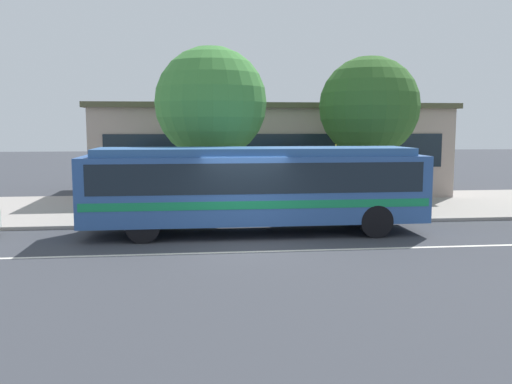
# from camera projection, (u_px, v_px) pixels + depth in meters

# --- Properties ---
(ground_plane) EXTENTS (120.00, 120.00, 0.00)m
(ground_plane) POSITION_uv_depth(u_px,v_px,m) (247.00, 246.00, 15.63)
(ground_plane) COLOR #373A41
(sidewalk_slab) EXTENTS (60.00, 8.00, 0.12)m
(sidewalk_slab) POSITION_uv_depth(u_px,v_px,m) (230.00, 207.00, 22.63)
(sidewalk_slab) COLOR #9C9690
(sidewalk_slab) RESTS_ON ground_plane
(lane_stripe_center) EXTENTS (56.00, 0.16, 0.01)m
(lane_stripe_center) POSITION_uv_depth(u_px,v_px,m) (250.00, 252.00, 14.84)
(lane_stripe_center) COLOR silver
(lane_stripe_center) RESTS_ON ground_plane
(transit_bus) EXTENTS (10.58, 2.47, 2.71)m
(transit_bus) POSITION_uv_depth(u_px,v_px,m) (255.00, 184.00, 17.22)
(transit_bus) COLOR #2F5699
(transit_bus) RESTS_ON ground_plane
(pedestrian_waiting_near_sign) EXTENTS (0.46, 0.46, 1.66)m
(pedestrian_waiting_near_sign) POSITION_uv_depth(u_px,v_px,m) (331.00, 187.00, 20.85)
(pedestrian_waiting_near_sign) COLOR #3B303E
(pedestrian_waiting_near_sign) RESTS_ON sidewalk_slab
(pedestrian_walking_along_curb) EXTENTS (0.46, 0.46, 1.65)m
(pedestrian_walking_along_curb) POSITION_uv_depth(u_px,v_px,m) (330.00, 188.00, 20.50)
(pedestrian_walking_along_curb) COLOR navy
(pedestrian_walking_along_curb) RESTS_ON sidewalk_slab
(pedestrian_standing_by_tree) EXTENTS (0.48, 0.48, 1.64)m
(pedestrian_standing_by_tree) POSITION_uv_depth(u_px,v_px,m) (399.00, 186.00, 21.31)
(pedestrian_standing_by_tree) COLOR #283A35
(pedestrian_standing_by_tree) RESTS_ON sidewalk_slab
(bus_stop_sign) EXTENTS (0.14, 0.44, 2.62)m
(bus_stop_sign) POSITION_uv_depth(u_px,v_px,m) (335.00, 171.00, 19.40)
(bus_stop_sign) COLOR gray
(bus_stop_sign) RESTS_ON sidewalk_slab
(street_tree_near_stop) EXTENTS (4.11, 4.11, 6.15)m
(street_tree_near_stop) POSITION_uv_depth(u_px,v_px,m) (211.00, 103.00, 20.15)
(street_tree_near_stop) COLOR brown
(street_tree_near_stop) RESTS_ON sidewalk_slab
(street_tree_mid_block) EXTENTS (3.92, 3.92, 5.97)m
(street_tree_mid_block) POSITION_uv_depth(u_px,v_px,m) (369.00, 107.00, 21.53)
(street_tree_mid_block) COLOR brown
(street_tree_mid_block) RESTS_ON sidewalk_slab
(station_building) EXTENTS (16.67, 8.65, 4.39)m
(station_building) POSITION_uv_depth(u_px,v_px,m) (266.00, 149.00, 28.15)
(station_building) COLOR #AB968C
(station_building) RESTS_ON ground_plane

